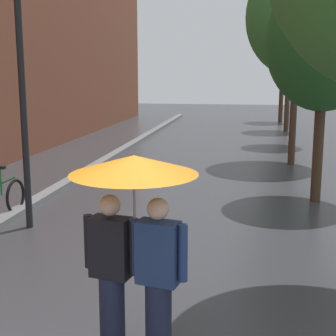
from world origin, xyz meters
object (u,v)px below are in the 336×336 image
at_px(street_tree_3, 297,43).
at_px(couple_under_umbrella, 134,220).
at_px(street_tree_2, 298,17).
at_px(street_tree_4, 290,43).
at_px(street_tree_1, 324,41).
at_px(street_tree_5, 283,47).
at_px(street_lamp_post, 22,87).

height_order(street_tree_3, couple_under_umbrella, street_tree_3).
bearing_deg(street_tree_2, street_tree_4, 87.49).
height_order(street_tree_1, couple_under_umbrella, street_tree_1).
distance_m(street_tree_1, couple_under_umbrella, 7.32).
bearing_deg(street_tree_5, street_tree_4, -89.30).
xyz_separation_m(street_tree_2, street_tree_3, (0.35, 4.18, -0.52)).
relative_size(street_tree_1, street_lamp_post, 1.12).
height_order(street_tree_4, couple_under_umbrella, street_tree_4).
height_order(couple_under_umbrella, street_lamp_post, street_lamp_post).
height_order(street_tree_4, street_lamp_post, street_tree_4).
height_order(street_tree_3, street_tree_4, street_tree_4).
bearing_deg(street_tree_2, street_tree_3, 85.19).
bearing_deg(street_tree_2, street_tree_5, 88.54).
xyz_separation_m(street_tree_1, street_tree_4, (0.19, 13.46, 0.68)).
bearing_deg(street_tree_4, street_tree_5, 90.70).
bearing_deg(street_lamp_post, street_tree_5, 74.98).
bearing_deg(street_tree_3, street_tree_5, 90.08).
relative_size(street_tree_1, street_tree_5, 0.88).
distance_m(street_tree_2, street_tree_3, 4.22).
bearing_deg(street_tree_5, street_tree_1, -90.43).
relative_size(street_tree_2, street_tree_3, 1.20).
relative_size(street_tree_4, street_lamp_post, 1.29).
distance_m(street_tree_4, street_lamp_post, 17.29).
xyz_separation_m(street_tree_3, street_lamp_post, (-5.56, -11.49, -1.32)).
xyz_separation_m(street_tree_3, street_tree_5, (-0.01, 9.18, 0.25)).
bearing_deg(street_tree_1, street_tree_4, 89.21).
height_order(street_tree_3, street_lamp_post, street_tree_3).
xyz_separation_m(street_tree_1, street_tree_3, (0.14, 8.67, 0.44)).
bearing_deg(couple_under_umbrella, street_tree_5, 83.81).
distance_m(street_tree_5, street_lamp_post, 21.45).
bearing_deg(couple_under_umbrella, street_tree_2, 78.22).
bearing_deg(street_tree_5, street_lamp_post, -105.02).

